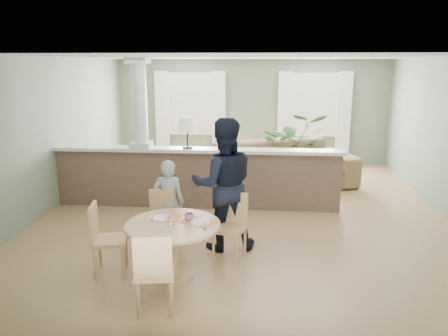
# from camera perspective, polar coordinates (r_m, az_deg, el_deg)

# --- Properties ---
(ground) EXTENTS (8.00, 8.00, 0.00)m
(ground) POSITION_cam_1_polar(r_m,az_deg,el_deg) (7.91, 2.69, -5.71)
(ground) COLOR tan
(ground) RESTS_ON ground
(room_shell) EXTENTS (7.02, 8.02, 2.71)m
(room_shell) POSITION_cam_1_polar(r_m,az_deg,el_deg) (8.13, 2.82, 7.92)
(room_shell) COLOR gray
(room_shell) RESTS_ON ground
(pony_wall) EXTENTS (5.32, 0.38, 2.70)m
(pony_wall) POSITION_cam_1_polar(r_m,az_deg,el_deg) (8.00, -4.26, -0.24)
(pony_wall) COLOR brown
(pony_wall) RESTS_ON ground
(sofa) EXTENTS (3.56, 2.33, 0.97)m
(sofa) POSITION_cam_1_polar(r_m,az_deg,el_deg) (9.34, 6.84, 0.34)
(sofa) COLOR brown
(sofa) RESTS_ON ground
(houseplant) EXTENTS (1.56, 1.39, 1.59)m
(houseplant) POSITION_cam_1_polar(r_m,az_deg,el_deg) (9.68, 9.10, 2.61)
(houseplant) COLOR #305E25
(houseplant) RESTS_ON ground
(dining_table) EXTENTS (1.17, 1.17, 0.80)m
(dining_table) POSITION_cam_1_polar(r_m,az_deg,el_deg) (5.47, -6.58, -8.61)
(dining_table) COLOR tan
(dining_table) RESTS_ON ground
(chair_far_boy) EXTENTS (0.39, 0.39, 0.84)m
(chair_far_boy) POSITION_cam_1_polar(r_m,az_deg,el_deg) (6.37, -8.25, -6.34)
(chair_far_boy) COLOR tan
(chair_far_boy) RESTS_ON ground
(chair_far_man) EXTENTS (0.51, 0.51, 0.90)m
(chair_far_man) POSITION_cam_1_polar(r_m,az_deg,el_deg) (5.99, 0.97, -7.13)
(chair_far_man) COLOR tan
(chair_far_man) RESTS_ON ground
(chair_near) EXTENTS (0.48, 0.48, 0.93)m
(chair_near) POSITION_cam_1_polar(r_m,az_deg,el_deg) (4.76, -9.08, -12.97)
(chair_near) COLOR tan
(chair_near) RESTS_ON ground
(chair_side) EXTENTS (0.49, 0.49, 0.92)m
(chair_side) POSITION_cam_1_polar(r_m,az_deg,el_deg) (5.73, -15.43, -8.55)
(chair_side) COLOR tan
(chair_side) RESTS_ON ground
(child_person) EXTENTS (0.46, 0.31, 1.26)m
(child_person) POSITION_cam_1_polar(r_m,az_deg,el_deg) (6.46, -7.22, -4.43)
(child_person) COLOR #939397
(child_person) RESTS_ON ground
(man_person) EXTENTS (1.04, 0.88, 1.89)m
(man_person) POSITION_cam_1_polar(r_m,az_deg,el_deg) (6.16, -0.05, -2.17)
(man_person) COLOR black
(man_person) RESTS_ON ground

